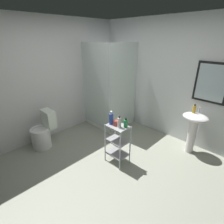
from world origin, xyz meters
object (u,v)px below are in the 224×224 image
object	(u,v)px
pedestal_sink	(194,125)
body_wash_bottle_green	(126,123)
toilet	(43,133)
lotion_bottle_white	(119,122)
hand_soap_bottle	(194,109)
storage_cart	(117,141)
shampoo_bottle_blue	(111,119)
rinse_cup	(116,123)
shower_stall	(110,108)

from	to	relation	value
pedestal_sink	body_wash_bottle_green	distance (m)	1.38
toilet	body_wash_bottle_green	world-z (taller)	body_wash_bottle_green
toilet	lotion_bottle_white	xyz separation A→B (m)	(1.46, 0.69, 0.52)
hand_soap_bottle	body_wash_bottle_green	world-z (taller)	hand_soap_bottle
pedestal_sink	body_wash_bottle_green	xyz separation A→B (m)	(-0.68, -1.18, 0.23)
storage_cart	shampoo_bottle_blue	xyz separation A→B (m)	(-0.12, -0.03, 0.41)
body_wash_bottle_green	rinse_cup	world-z (taller)	body_wash_bottle_green
storage_cart	shampoo_bottle_blue	size ratio (longest dim) A/B	3.14
toilet	lotion_bottle_white	bearing A→B (deg)	25.12
storage_cart	lotion_bottle_white	world-z (taller)	lotion_bottle_white
storage_cart	hand_soap_bottle	xyz separation A→B (m)	(0.73, 1.27, 0.45)
pedestal_sink	rinse_cup	bearing A→B (deg)	-123.58
pedestal_sink	shampoo_bottle_blue	distance (m)	1.59
toilet	hand_soap_bottle	size ratio (longest dim) A/B	4.55
hand_soap_bottle	rinse_cup	bearing A→B (deg)	-120.96
storage_cart	body_wash_bottle_green	bearing A→B (deg)	26.17
pedestal_sink	toilet	world-z (taller)	pedestal_sink
hand_soap_bottle	body_wash_bottle_green	size ratio (longest dim) A/B	1.02
body_wash_bottle_green	shower_stall	bearing A→B (deg)	145.20
shampoo_bottle_blue	lotion_bottle_white	xyz separation A→B (m)	(0.18, 0.01, -0.01)
shower_stall	rinse_cup	world-z (taller)	shower_stall
shower_stall	body_wash_bottle_green	size ratio (longest dim) A/B	12.19
rinse_cup	lotion_bottle_white	bearing A→B (deg)	-4.34
toilet	shampoo_bottle_blue	distance (m)	1.55
shower_stall	pedestal_sink	world-z (taller)	shower_stall
shower_stall	body_wash_bottle_green	bearing A→B (deg)	-34.80
toilet	rinse_cup	distance (m)	1.61
toilet	body_wash_bottle_green	xyz separation A→B (m)	(1.53, 0.76, 0.50)
lotion_bottle_white	rinse_cup	world-z (taller)	lotion_bottle_white
hand_soap_bottle	rinse_cup	size ratio (longest dim) A/B	1.78
body_wash_bottle_green	lotion_bottle_white	bearing A→B (deg)	-131.73
hand_soap_bottle	lotion_bottle_white	distance (m)	1.46
hand_soap_bottle	shampoo_bottle_blue	world-z (taller)	hand_soap_bottle
hand_soap_bottle	shampoo_bottle_blue	size ratio (longest dim) A/B	0.71
shower_stall	rinse_cup	distance (m)	1.50
hand_soap_bottle	lotion_bottle_white	size ratio (longest dim) A/B	0.81
storage_cart	rinse_cup	xyz separation A→B (m)	(-0.04, -0.01, 0.35)
shower_stall	hand_soap_bottle	bearing A→B (deg)	9.90
pedestal_sink	body_wash_bottle_green	bearing A→B (deg)	-119.75
body_wash_bottle_green	rinse_cup	distance (m)	0.17
body_wash_bottle_green	toilet	bearing A→B (deg)	-153.50
body_wash_bottle_green	storage_cart	bearing A→B (deg)	-153.83
storage_cart	hand_soap_bottle	distance (m)	1.54
toilet	hand_soap_bottle	xyz separation A→B (m)	(2.15, 1.98, 0.57)
rinse_cup	shampoo_bottle_blue	bearing A→B (deg)	-169.72
shampoo_bottle_blue	lotion_bottle_white	size ratio (longest dim) A/B	1.14
pedestal_sink	lotion_bottle_white	size ratio (longest dim) A/B	3.92
hand_soap_bottle	shower_stall	bearing A→B (deg)	-170.10
shower_stall	toilet	world-z (taller)	shower_stall
lotion_bottle_white	body_wash_bottle_green	bearing A→B (deg)	48.27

